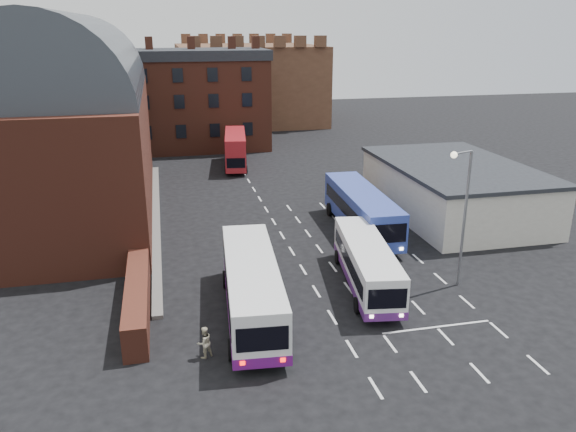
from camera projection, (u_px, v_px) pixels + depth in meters
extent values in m
plane|color=black|center=(328.00, 310.00, 31.00)|extent=(180.00, 180.00, 0.00)
cube|color=#602B1E|center=(72.00, 155.00, 45.53)|extent=(12.00, 28.00, 10.00)
cylinder|color=#1E2328|center=(64.00, 92.00, 43.92)|extent=(12.00, 26.00, 12.00)
cube|color=#602B1E|center=(137.00, 298.00, 30.41)|extent=(1.20, 10.00, 1.80)
cube|color=beige|center=(454.00, 190.00, 46.43)|extent=(10.00, 16.00, 4.00)
cube|color=#282B30|center=(456.00, 166.00, 45.75)|extent=(10.40, 16.40, 0.30)
cube|color=brown|center=(178.00, 105.00, 70.44)|extent=(22.00, 10.00, 11.00)
cube|color=brown|center=(248.00, 83.00, 91.26)|extent=(22.00, 22.00, 12.00)
cube|color=white|center=(252.00, 285.00, 29.86)|extent=(3.58, 11.77, 2.63)
cube|color=black|center=(252.00, 282.00, 29.81)|extent=(3.54, 10.58, 0.95)
cylinder|color=black|center=(225.00, 279.00, 33.56)|extent=(0.38, 1.07, 1.05)
cylinder|color=black|center=(231.00, 350.00, 26.25)|extent=(0.38, 1.07, 1.05)
cylinder|color=black|center=(269.00, 277.00, 33.91)|extent=(0.38, 1.07, 1.05)
cylinder|color=black|center=(287.00, 346.00, 26.60)|extent=(0.38, 1.07, 1.05)
cube|color=white|center=(367.00, 262.00, 33.33)|extent=(3.74, 10.29, 2.29)
cube|color=black|center=(367.00, 260.00, 33.28)|extent=(3.63, 9.11, 0.82)
cylinder|color=black|center=(398.00, 304.00, 30.76)|extent=(0.39, 0.94, 0.91)
cylinder|color=black|center=(372.00, 256.00, 37.15)|extent=(0.39, 0.94, 0.91)
cylinder|color=black|center=(357.00, 305.00, 30.59)|extent=(0.39, 0.94, 0.91)
cylinder|color=black|center=(338.00, 257.00, 36.98)|extent=(0.39, 0.94, 0.91)
cube|color=#3145A5|center=(362.00, 208.00, 42.19)|extent=(3.15, 11.91, 2.69)
cube|color=black|center=(362.00, 206.00, 42.14)|extent=(3.16, 10.72, 0.97)
cylinder|color=black|center=(395.00, 242.00, 39.35)|extent=(0.34, 1.09, 1.07)
cylinder|color=black|center=(361.00, 208.00, 46.75)|extent=(0.34, 1.09, 1.07)
cylinder|color=black|center=(359.00, 244.00, 38.89)|extent=(0.34, 1.09, 1.07)
cylinder|color=black|center=(330.00, 209.00, 46.29)|extent=(0.34, 1.09, 1.07)
cube|color=#A91E25|center=(235.00, 148.00, 61.82)|extent=(3.37, 9.68, 3.36)
cube|color=black|center=(236.00, 152.00, 61.98)|extent=(3.27, 8.50, 0.78)
cylinder|color=black|center=(246.00, 169.00, 59.62)|extent=(0.35, 0.89, 0.86)
cylinder|color=black|center=(245.00, 156.00, 65.63)|extent=(0.35, 0.89, 0.86)
cylinder|color=black|center=(226.00, 170.00, 59.43)|extent=(0.35, 0.89, 0.86)
cylinder|color=black|center=(227.00, 157.00, 65.44)|extent=(0.35, 0.89, 0.86)
cylinder|color=slate|center=(464.00, 221.00, 32.72)|extent=(0.17, 0.17, 8.27)
cylinder|color=slate|center=(463.00, 152.00, 31.02)|extent=(1.39, 0.60, 0.10)
sphere|color=#FFF2CC|center=(454.00, 155.00, 30.66)|extent=(0.37, 0.37, 0.37)
imported|color=maroon|center=(250.00, 343.00, 26.26)|extent=(0.62, 0.42, 1.64)
imported|color=beige|center=(204.00, 342.00, 26.39)|extent=(0.96, 0.89, 1.57)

